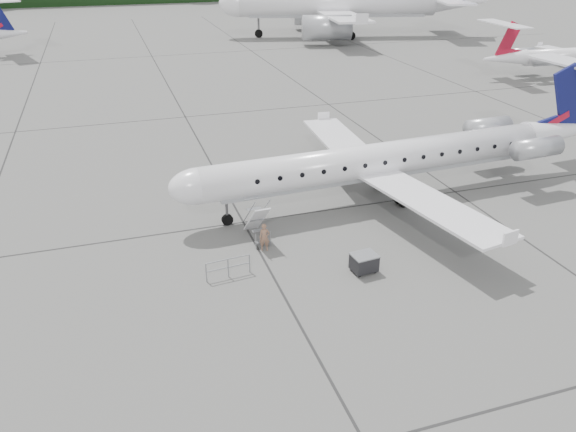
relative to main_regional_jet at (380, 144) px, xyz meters
name	(u,v)px	position (x,y,z in m)	size (l,w,h in m)	color
ground	(384,255)	(-2.64, -6.37, -3.69)	(320.00, 320.00, 0.00)	slate
main_regional_jet	(380,144)	(0.00, 0.00, 0.00)	(28.76, 20.71, 7.37)	white
airstair	(257,220)	(-8.48, -2.70, -2.53)	(0.85, 2.29, 2.31)	white
passenger	(265,237)	(-8.41, -3.99, -2.93)	(0.55, 0.36, 1.52)	#88604A
safety_railing	(228,268)	(-10.80, -5.98, -3.19)	(2.20, 0.08, 1.00)	gray
baggage_cart	(364,263)	(-4.33, -7.55, -3.17)	(1.19, 0.96, 1.03)	black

